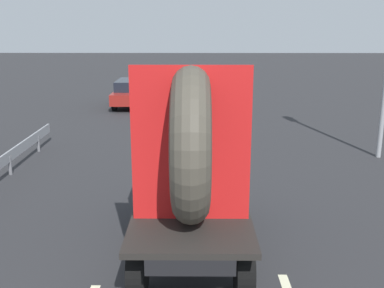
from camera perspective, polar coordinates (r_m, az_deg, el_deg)
The scene contains 5 objects.
ground_plane at distance 9.68m, azimuth -0.57°, elevation -11.72°, with size 120.00×120.00×0.00m, color #28282B.
flatbed_truck at distance 8.93m, azimuth -0.03°, elevation -1.75°, with size 2.02×4.85×3.70m.
distant_sedan at distance 24.82m, azimuth -7.25°, elevation 6.40°, with size 1.83×4.28×1.40m.
lane_dash_left_far at distance 14.71m, azimuth -6.16°, elevation -2.36°, with size 2.08×0.16×0.01m, color beige.
lane_dash_right_far at distance 15.25m, azimuth 6.21°, elevation -1.74°, with size 2.57×0.16×0.01m, color beige.
Camera 1 is at (0.16, -8.66, 4.32)m, focal length 43.18 mm.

